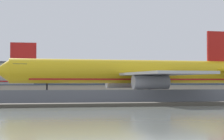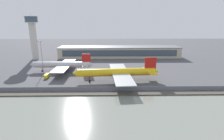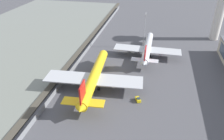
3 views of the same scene
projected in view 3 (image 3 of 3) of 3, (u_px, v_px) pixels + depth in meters
ground_plane at (99, 83)px, 102.01m from camera, size 500.00×500.00×0.00m
shoreline_seawall at (58, 78)px, 105.60m from camera, size 320.00×3.00×0.50m
perimeter_fence at (67, 77)px, 104.35m from camera, size 280.00×0.10×2.29m
cargo_jet_yellow at (94, 77)px, 96.78m from camera, size 50.40×43.65×13.81m
passenger_jet_silver at (147, 48)px, 124.91m from camera, size 44.11×37.74×12.56m
baggage_tug at (138, 99)px, 89.73m from camera, size 3.57×2.76×1.80m
ops_van at (125, 47)px, 134.74m from camera, size 2.23×5.25×2.48m
control_tower at (222, 5)px, 138.50m from camera, size 11.70×11.70×40.50m
apron_light_mast_apron_west at (145, 29)px, 132.33m from camera, size 3.20×0.40×21.59m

